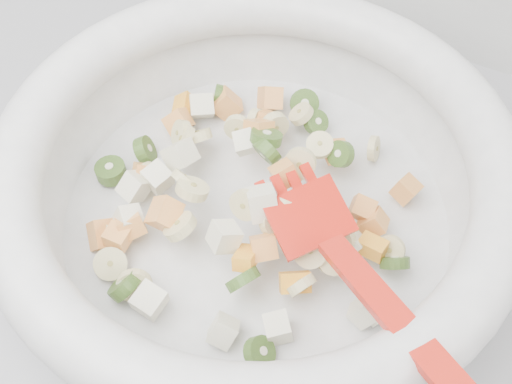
% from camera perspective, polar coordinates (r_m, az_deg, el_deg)
% --- Properties ---
extents(mixing_bowl, '(0.44, 0.41, 0.13)m').
position_cam_1_polar(mixing_bowl, '(0.51, -0.02, 0.93)').
color(mixing_bowl, silver).
rests_on(mixing_bowl, counter).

